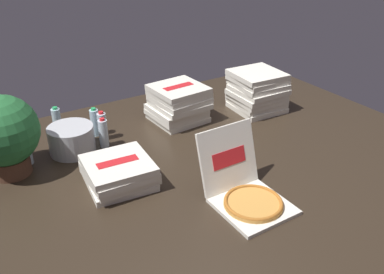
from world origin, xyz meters
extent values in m
cube|color=#2D2319|center=(0.00, 0.00, -0.01)|extent=(3.20, 2.40, 0.02)
cube|color=silver|center=(-0.02, -0.52, 0.01)|extent=(0.36, 0.36, 0.02)
cylinder|color=#C6893D|center=(-0.02, -0.52, 0.03)|extent=(0.31, 0.31, 0.02)
torus|color=#A96324|center=(-0.02, -0.52, 0.04)|extent=(0.31, 0.31, 0.02)
cube|color=silver|center=(-0.02, -0.29, 0.19)|extent=(0.36, 0.12, 0.35)
cube|color=red|center=(-0.02, -0.30, 0.19)|extent=(0.21, 0.03, 0.09)
cube|color=silver|center=(0.19, 0.61, 0.02)|extent=(0.38, 0.38, 0.04)
cube|color=red|center=(0.19, 0.61, 0.04)|extent=(0.23, 0.08, 0.00)
cube|color=silver|center=(0.18, 0.61, 0.06)|extent=(0.37, 0.37, 0.04)
cube|color=red|center=(0.18, 0.61, 0.08)|extent=(0.23, 0.08, 0.00)
cube|color=silver|center=(0.18, 0.61, 0.10)|extent=(0.37, 0.37, 0.04)
cube|color=red|center=(0.18, 0.61, 0.12)|extent=(0.23, 0.07, 0.00)
cube|color=silver|center=(0.20, 0.59, 0.13)|extent=(0.37, 0.37, 0.04)
cube|color=silver|center=(0.20, 0.60, 0.17)|extent=(0.38, 0.38, 0.04)
cube|color=silver|center=(0.20, 0.60, 0.21)|extent=(0.39, 0.39, 0.04)
cube|color=red|center=(0.20, 0.60, 0.23)|extent=(0.24, 0.08, 0.00)
cube|color=silver|center=(0.20, 0.60, 0.25)|extent=(0.38, 0.38, 0.04)
cube|color=red|center=(0.20, 0.60, 0.27)|extent=(0.24, 0.08, 0.00)
cube|color=silver|center=(-0.52, 0.07, 0.02)|extent=(0.39, 0.39, 0.04)
cube|color=silver|center=(-0.51, 0.06, 0.06)|extent=(0.37, 0.37, 0.04)
cube|color=silver|center=(-0.52, 0.05, 0.10)|extent=(0.37, 0.37, 0.04)
cube|color=silver|center=(-0.52, 0.05, 0.13)|extent=(0.38, 0.38, 0.04)
cube|color=red|center=(-0.52, 0.05, 0.16)|extent=(0.24, 0.08, 0.00)
cube|color=silver|center=(0.82, 0.44, 0.02)|extent=(0.38, 0.38, 0.04)
cube|color=red|center=(0.82, 0.44, 0.04)|extent=(0.23, 0.08, 0.00)
cube|color=silver|center=(0.82, 0.45, 0.06)|extent=(0.39, 0.39, 0.04)
cube|color=silver|center=(0.81, 0.45, 0.10)|extent=(0.38, 0.38, 0.04)
cube|color=red|center=(0.81, 0.45, 0.12)|extent=(0.23, 0.08, 0.00)
cube|color=silver|center=(0.80, 0.44, 0.13)|extent=(0.37, 0.37, 0.04)
cube|color=silver|center=(0.81, 0.43, 0.17)|extent=(0.37, 0.37, 0.04)
cube|color=silver|center=(0.82, 0.45, 0.21)|extent=(0.38, 0.38, 0.04)
cube|color=silver|center=(0.81, 0.45, 0.25)|extent=(0.37, 0.37, 0.04)
cube|color=silver|center=(0.81, 0.46, 0.29)|extent=(0.38, 0.38, 0.04)
cylinder|color=#B7BABF|center=(-0.62, 0.57, 0.09)|extent=(0.29, 0.29, 0.18)
cylinder|color=silver|center=(-0.63, 0.86, 0.10)|extent=(0.06, 0.06, 0.19)
cylinder|color=#239951|center=(-0.63, 0.86, 0.20)|extent=(0.03, 0.03, 0.02)
cylinder|color=silver|center=(-0.90, 0.57, 0.10)|extent=(0.06, 0.06, 0.19)
cylinder|color=blue|center=(-0.90, 0.57, 0.20)|extent=(0.03, 0.03, 0.02)
cylinder|color=silver|center=(-0.43, 0.52, 0.10)|extent=(0.06, 0.06, 0.19)
cylinder|color=red|center=(-0.43, 0.52, 0.20)|extent=(0.03, 0.03, 0.02)
cylinder|color=silver|center=(-0.39, 0.62, 0.10)|extent=(0.06, 0.06, 0.19)
cylinder|color=red|center=(-0.39, 0.62, 0.20)|extent=(0.03, 0.03, 0.02)
cylinder|color=silver|center=(-0.42, 0.71, 0.10)|extent=(0.06, 0.06, 0.19)
cylinder|color=#239951|center=(-0.42, 0.71, 0.20)|extent=(0.03, 0.03, 0.02)
cylinder|color=#513323|center=(-1.01, 0.51, 0.06)|extent=(0.23, 0.23, 0.11)
sphere|color=#236230|center=(-1.01, 0.51, 0.28)|extent=(0.41, 0.41, 0.41)
camera|label=1|loc=(-1.22, -1.82, 1.35)|focal=38.70mm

